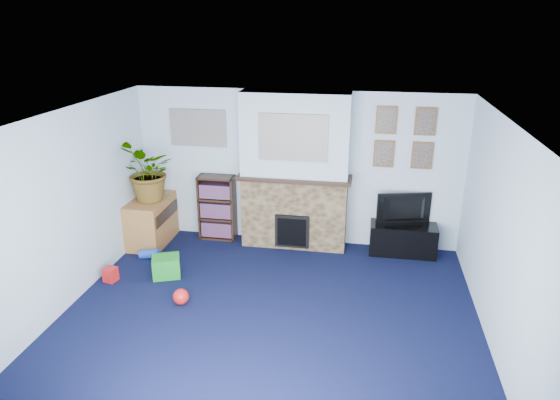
% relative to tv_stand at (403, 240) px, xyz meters
% --- Properties ---
extents(floor, '(5.00, 4.50, 0.01)m').
position_rel_tv_stand_xyz_m(floor, '(-1.67, -2.03, -0.23)').
color(floor, black).
rests_on(floor, ground).
extents(ceiling, '(5.00, 4.50, 0.01)m').
position_rel_tv_stand_xyz_m(ceiling, '(-1.67, -2.03, 2.17)').
color(ceiling, white).
rests_on(ceiling, wall_back).
extents(wall_back, '(5.00, 0.04, 2.40)m').
position_rel_tv_stand_xyz_m(wall_back, '(-1.67, 0.22, 0.97)').
color(wall_back, silver).
rests_on(wall_back, ground).
extents(wall_front, '(5.00, 0.04, 2.40)m').
position_rel_tv_stand_xyz_m(wall_front, '(-1.67, -4.28, 0.97)').
color(wall_front, silver).
rests_on(wall_front, ground).
extents(wall_left, '(0.04, 4.50, 2.40)m').
position_rel_tv_stand_xyz_m(wall_left, '(-4.17, -2.03, 0.97)').
color(wall_left, silver).
rests_on(wall_left, ground).
extents(wall_right, '(0.04, 4.50, 2.40)m').
position_rel_tv_stand_xyz_m(wall_right, '(0.83, -2.03, 0.97)').
color(wall_right, silver).
rests_on(wall_right, ground).
extents(chimney_breast, '(1.72, 0.50, 2.40)m').
position_rel_tv_stand_xyz_m(chimney_breast, '(-1.67, 0.02, 0.96)').
color(chimney_breast, brown).
rests_on(chimney_breast, ground).
extents(collage_main, '(1.00, 0.03, 0.68)m').
position_rel_tv_stand_xyz_m(collage_main, '(-1.67, -0.19, 1.55)').
color(collage_main, gray).
rests_on(collage_main, chimney_breast).
extents(collage_left, '(0.90, 0.03, 0.58)m').
position_rel_tv_stand_xyz_m(collage_left, '(-3.22, 0.21, 1.55)').
color(collage_left, gray).
rests_on(collage_left, wall_back).
extents(portrait_tl, '(0.30, 0.03, 0.40)m').
position_rel_tv_stand_xyz_m(portrait_tl, '(-0.37, 0.20, 1.77)').
color(portrait_tl, brown).
rests_on(portrait_tl, wall_back).
extents(portrait_tr, '(0.30, 0.03, 0.40)m').
position_rel_tv_stand_xyz_m(portrait_tr, '(0.18, 0.20, 1.77)').
color(portrait_tr, brown).
rests_on(portrait_tr, wall_back).
extents(portrait_bl, '(0.30, 0.03, 0.40)m').
position_rel_tv_stand_xyz_m(portrait_bl, '(-0.37, 0.20, 1.27)').
color(portrait_bl, brown).
rests_on(portrait_bl, wall_back).
extents(portrait_br, '(0.30, 0.03, 0.40)m').
position_rel_tv_stand_xyz_m(portrait_br, '(0.18, 0.20, 1.27)').
color(portrait_br, brown).
rests_on(portrait_br, wall_back).
extents(tv_stand, '(0.99, 0.42, 0.47)m').
position_rel_tv_stand_xyz_m(tv_stand, '(0.00, 0.00, 0.00)').
color(tv_stand, black).
rests_on(tv_stand, ground).
extents(television, '(0.82, 0.31, 0.47)m').
position_rel_tv_stand_xyz_m(television, '(0.00, 0.02, 0.48)').
color(television, black).
rests_on(television, tv_stand).
extents(bookshelf, '(0.58, 0.28, 1.05)m').
position_rel_tv_stand_xyz_m(bookshelf, '(-2.93, 0.08, 0.28)').
color(bookshelf, black).
rests_on(bookshelf, ground).
extents(sideboard, '(0.52, 0.93, 0.73)m').
position_rel_tv_stand_xyz_m(sideboard, '(-3.91, -0.28, 0.12)').
color(sideboard, '#A26834').
rests_on(sideboard, ground).
extents(potted_plant, '(0.92, 1.00, 0.94)m').
position_rel_tv_stand_xyz_m(potted_plant, '(-3.86, -0.33, 0.97)').
color(potted_plant, '#26661E').
rests_on(potted_plant, sideboard).
extents(mantel_clock, '(0.10, 0.06, 0.15)m').
position_rel_tv_stand_xyz_m(mantel_clock, '(-1.79, -0.03, 1.00)').
color(mantel_clock, gold).
rests_on(mantel_clock, chimney_breast).
extents(mantel_candle, '(0.05, 0.05, 0.15)m').
position_rel_tv_stand_xyz_m(mantel_candle, '(-1.37, -0.03, 1.01)').
color(mantel_candle, '#B2BFC6').
rests_on(mantel_candle, chimney_breast).
extents(mantel_teddy, '(0.14, 0.14, 0.14)m').
position_rel_tv_stand_xyz_m(mantel_teddy, '(-2.17, -0.03, 0.99)').
color(mantel_teddy, gray).
rests_on(mantel_teddy, chimney_breast).
extents(mantel_can, '(0.07, 0.07, 0.13)m').
position_rel_tv_stand_xyz_m(mantel_can, '(-1.01, -0.03, 0.99)').
color(mantel_can, red).
rests_on(mantel_can, chimney_breast).
extents(green_crate, '(0.45, 0.41, 0.30)m').
position_rel_tv_stand_xyz_m(green_crate, '(-3.26, -1.30, -0.08)').
color(green_crate, '#198C26').
rests_on(green_crate, ground).
extents(toy_ball, '(0.20, 0.20, 0.20)m').
position_rel_tv_stand_xyz_m(toy_ball, '(-2.81, -1.95, -0.14)').
color(toy_ball, red).
rests_on(toy_ball, ground).
extents(toy_block, '(0.19, 0.19, 0.19)m').
position_rel_tv_stand_xyz_m(toy_block, '(-3.97, -1.56, -0.12)').
color(toy_block, red).
rests_on(toy_block, ground).
extents(toy_tube, '(0.31, 0.14, 0.18)m').
position_rel_tv_stand_xyz_m(toy_tube, '(-3.73, -0.83, -0.15)').
color(toy_tube, blue).
rests_on(toy_tube, ground).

